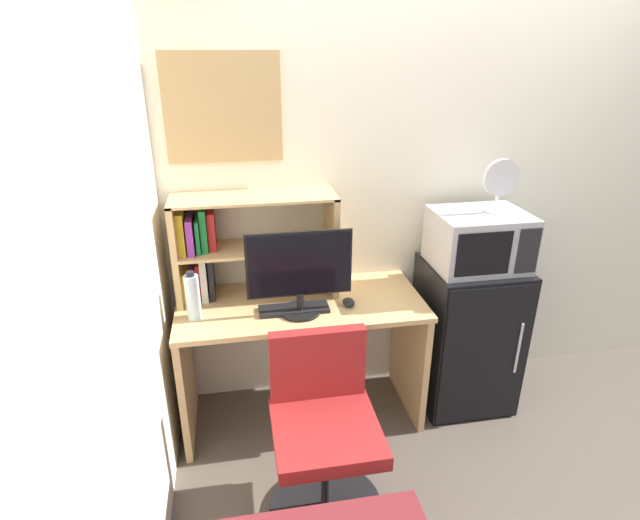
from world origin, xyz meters
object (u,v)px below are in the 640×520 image
(computer_mouse, at_px, (349,302))
(wall_corkboard, at_px, (223,108))
(monitor, at_px, (299,270))
(desk_fan, at_px, (500,182))
(mini_fridge, at_px, (466,334))
(keyboard, at_px, (294,309))
(hutch_bookshelf, at_px, (230,244))
(water_bottle, at_px, (193,297))
(microwave, at_px, (479,240))
(desk_chair, at_px, (324,440))

(computer_mouse, xyz_separation_m, wall_corkboard, (-0.58, 0.37, 0.96))
(wall_corkboard, bearing_deg, monitor, -51.39)
(desk_fan, bearing_deg, mini_fridge, 177.71)
(keyboard, relative_size, wall_corkboard, 0.62)
(hutch_bookshelf, relative_size, wall_corkboard, 1.46)
(mini_fridge, distance_m, wall_corkboard, 1.88)
(monitor, bearing_deg, keyboard, 143.92)
(computer_mouse, height_order, mini_fridge, mini_fridge)
(keyboard, height_order, wall_corkboard, wall_corkboard)
(keyboard, height_order, water_bottle, water_bottle)
(computer_mouse, bearing_deg, hutch_bookshelf, 157.43)
(microwave, height_order, wall_corkboard, wall_corkboard)
(monitor, distance_m, wall_corkboard, 0.90)
(computer_mouse, distance_m, desk_chair, 0.72)
(mini_fridge, bearing_deg, desk_chair, -147.00)
(keyboard, distance_m, mini_fridge, 1.09)
(hutch_bookshelf, xyz_separation_m, microwave, (1.34, -0.16, -0.01))
(water_bottle, bearing_deg, wall_corkboard, 59.76)
(monitor, height_order, mini_fridge, monitor)
(water_bottle, bearing_deg, hutch_bookshelf, 50.30)
(monitor, bearing_deg, mini_fridge, 6.56)
(desk_chair, bearing_deg, wall_corkboard, 110.67)
(microwave, bearing_deg, hutch_bookshelf, 173.31)
(keyboard, bearing_deg, monitor, -36.08)
(mini_fridge, bearing_deg, water_bottle, -177.02)
(computer_mouse, bearing_deg, keyboard, -178.57)
(water_bottle, distance_m, microwave, 1.55)
(computer_mouse, bearing_deg, microwave, 6.88)
(water_bottle, distance_m, mini_fridge, 1.60)
(mini_fridge, relative_size, desk_chair, 1.03)
(water_bottle, relative_size, wall_corkboard, 0.44)
(keyboard, xyz_separation_m, desk_fan, (1.12, 0.09, 0.60))
(monitor, relative_size, microwave, 1.08)
(monitor, relative_size, desk_chair, 0.61)
(keyboard, xyz_separation_m, water_bottle, (-0.50, 0.01, 0.11))
(hutch_bookshelf, xyz_separation_m, keyboard, (0.30, -0.25, -0.29))
(monitor, xyz_separation_m, desk_chair, (0.03, -0.52, -0.62))
(computer_mouse, distance_m, water_bottle, 0.80)
(computer_mouse, height_order, water_bottle, water_bottle)
(keyboard, bearing_deg, microwave, 5.35)
(microwave, height_order, desk_fan, desk_fan)
(computer_mouse, relative_size, desk_chair, 0.10)
(hutch_bookshelf, height_order, desk_fan, desk_fan)
(keyboard, distance_m, desk_chair, 0.67)
(mini_fridge, xyz_separation_m, microwave, (0.00, 0.00, 0.60))
(hutch_bookshelf, height_order, microwave, hutch_bookshelf)
(monitor, xyz_separation_m, mini_fridge, (1.01, 0.12, -0.56))
(computer_mouse, distance_m, desk_fan, 1.02)
(keyboard, distance_m, microwave, 1.08)
(monitor, height_order, computer_mouse, monitor)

